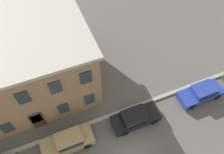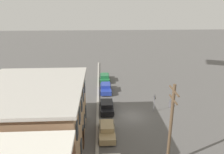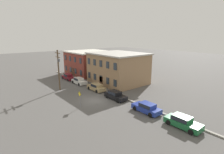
{
  "view_description": "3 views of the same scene",
  "coord_description": "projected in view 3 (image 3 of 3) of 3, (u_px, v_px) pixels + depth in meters",
  "views": [
    {
      "loc": [
        -3.41,
        -3.88,
        18.74
      ],
      "look_at": [
        0.29,
        5.25,
        5.04
      ],
      "focal_mm": 35.0,
      "sensor_mm": 36.0,
      "label": 1
    },
    {
      "loc": [
        -26.39,
        3.97,
        14.63
      ],
      "look_at": [
        1.34,
        2.48,
        5.21
      ],
      "focal_mm": 35.0,
      "sensor_mm": 36.0,
      "label": 2
    },
    {
      "loc": [
        23.91,
        -15.8,
        10.99
      ],
      "look_at": [
        -0.95,
        4.61,
        3.29
      ],
      "focal_mm": 28.0,
      "sensor_mm": 36.0,
      "label": 3
    }
  ],
  "objects": [
    {
      "name": "caution_sign",
      "position": [
        80.0,
        97.0,
        26.95
      ],
      "size": [
        0.92,
        0.08,
        2.67
      ],
      "color": "slate",
      "rests_on": "ground_plane"
    },
    {
      "name": "car_maroon",
      "position": [
        68.0,
        77.0,
        44.4
      ],
      "size": [
        4.4,
        1.92,
        1.43
      ],
      "color": "maroon",
      "rests_on": "ground_plane"
    },
    {
      "name": "ground_plane",
      "position": [
        95.0,
        100.0,
        30.28
      ],
      "size": [
        200.0,
        200.0,
        0.0
      ],
      "primitive_type": "plane",
      "color": "#565451"
    },
    {
      "name": "kerb_strip",
      "position": [
        115.0,
        94.0,
        33.03
      ],
      "size": [
        56.0,
        0.36,
        0.16
      ],
      "primitive_type": "cube",
      "color": "#9E998E",
      "rests_on": "ground_plane"
    },
    {
      "name": "car_tan",
      "position": [
        96.0,
        87.0,
        35.53
      ],
      "size": [
        4.4,
        1.92,
        1.43
      ],
      "color": "tan",
      "rests_on": "ground_plane"
    },
    {
      "name": "utility_pole",
      "position": [
        59.0,
        68.0,
        35.02
      ],
      "size": [
        2.4,
        0.44,
        8.18
      ],
      "color": "brown",
      "rests_on": "ground_plane"
    },
    {
      "name": "car_blue",
      "position": [
        147.0,
        107.0,
        25.44
      ],
      "size": [
        4.4,
        1.92,
        1.43
      ],
      "color": "#233899",
      "rests_on": "ground_plane"
    },
    {
      "name": "car_white",
      "position": [
        79.0,
        81.0,
        40.39
      ],
      "size": [
        4.4,
        1.92,
        1.43
      ],
      "color": "silver",
      "rests_on": "ground_plane"
    },
    {
      "name": "apartment_midblock",
      "position": [
        118.0,
        68.0,
        40.98
      ],
      "size": [
        12.49,
        10.32,
        7.04
      ],
      "color": "#9E7A56",
      "rests_on": "ground_plane"
    },
    {
      "name": "apartment_corner",
      "position": [
        89.0,
        62.0,
        51.23
      ],
      "size": [
        12.17,
        11.16,
        6.52
      ],
      "color": "brown",
      "rests_on": "ground_plane"
    },
    {
      "name": "car_black",
      "position": [
        115.0,
        95.0,
        30.79
      ],
      "size": [
        4.4,
        1.92,
        1.43
      ],
      "color": "black",
      "rests_on": "ground_plane"
    },
    {
      "name": "car_green",
      "position": [
        183.0,
        121.0,
        21.32
      ],
      "size": [
        4.4,
        1.92,
        1.43
      ],
      "color": "#1E6638",
      "rests_on": "ground_plane"
    }
  ]
}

